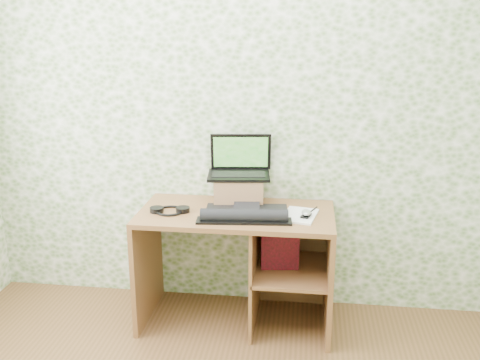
# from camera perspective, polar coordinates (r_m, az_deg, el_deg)

# --- Properties ---
(wall_back) EXTENTS (3.50, 0.00, 3.50)m
(wall_back) POSITION_cam_1_polar(r_m,az_deg,el_deg) (3.46, 0.27, 6.95)
(wall_back) COLOR white
(wall_back) RESTS_ON ground
(desk) EXTENTS (1.20, 0.60, 0.75)m
(desk) POSITION_cam_1_polar(r_m,az_deg,el_deg) (3.42, 0.97, -7.55)
(desk) COLOR brown
(desk) RESTS_ON floor
(riser) EXTENTS (0.33, 0.29, 0.18)m
(riser) POSITION_cam_1_polar(r_m,az_deg,el_deg) (3.40, -0.15, -1.14)
(riser) COLOR #916241
(riser) RESTS_ON desk
(laptop) EXTENTS (0.42, 0.32, 0.26)m
(laptop) POSITION_cam_1_polar(r_m,az_deg,el_deg) (3.40, -0.06, 1.53)
(laptop) COLOR black
(laptop) RESTS_ON riser
(keyboard) EXTENTS (0.57, 0.33, 0.08)m
(keyboard) POSITION_cam_1_polar(r_m,az_deg,el_deg) (3.19, 0.60, -3.57)
(keyboard) COLOR black
(keyboard) RESTS_ON desk
(headphones) EXTENTS (0.24, 0.20, 0.03)m
(headphones) POSITION_cam_1_polar(r_m,az_deg,el_deg) (3.32, -7.50, -3.22)
(headphones) COLOR black
(headphones) RESTS_ON desk
(notepad) EXTENTS (0.24, 0.30, 0.01)m
(notepad) POSITION_cam_1_polar(r_m,az_deg,el_deg) (3.24, 6.39, -3.77)
(notepad) COLOR white
(notepad) RESTS_ON desk
(mouse) EXTENTS (0.08, 0.10, 0.03)m
(mouse) POSITION_cam_1_polar(r_m,az_deg,el_deg) (3.20, 7.07, -3.62)
(mouse) COLOR #BBBBBD
(mouse) RESTS_ON notepad
(pen) EXTENTS (0.06, 0.12, 0.01)m
(pen) POSITION_cam_1_polar(r_m,az_deg,el_deg) (3.31, 7.79, -3.18)
(pen) COLOR black
(pen) RESTS_ON notepad
(red_box) EXTENTS (0.24, 0.10, 0.28)m
(red_box) POSITION_cam_1_polar(r_m,az_deg,el_deg) (3.35, 4.29, -7.14)
(red_box) COLOR maroon
(red_box) RESTS_ON desk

